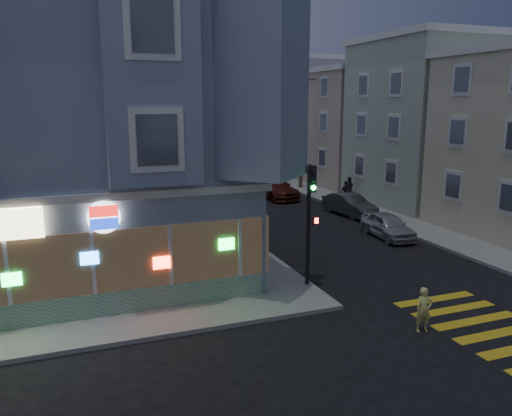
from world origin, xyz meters
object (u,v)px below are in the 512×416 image
utility_pole (302,129)px  street_tree_near (274,135)px  street_tree_far (245,131)px  parked_car_b (350,205)px  fire_hydrant (361,207)px  parked_car_c (274,188)px  pedestrian_b (346,193)px  pedestrian_a (349,188)px  parked_car_a (388,226)px  traffic_signal (311,205)px  running_child (424,310)px  parked_car_d (265,174)px

utility_pole → street_tree_near: size_ratio=1.70×
street_tree_far → parked_car_b: street_tree_far is taller
street_tree_near → fire_hydrant: (-0.90, -15.92, -3.42)m
parked_car_c → parked_car_b: bearing=-77.0°
pedestrian_b → fire_hydrant: size_ratio=2.29×
pedestrian_a → fire_hydrant: 4.61m
parked_car_a → traffic_signal: size_ratio=0.83×
pedestrian_b → parked_car_b: size_ratio=0.39×
pedestrian_b → parked_car_a: pedestrian_b is taller
street_tree_far → pedestrian_b: 21.42m
parked_car_b → traffic_signal: bearing=-134.1°
parked_car_a → parked_car_b: (0.88, 5.20, 0.03)m
street_tree_far → parked_car_b: (-1.50, -23.61, -3.27)m
running_child → parked_car_a: size_ratio=0.37×
pedestrian_a → parked_car_b: pedestrian_a is taller
running_child → pedestrian_b: (7.41, 17.05, 0.24)m
street_tree_near → fire_hydrant: 16.30m
street_tree_near → traffic_signal: size_ratio=1.17×
parked_car_b → traffic_signal: (-7.91, -10.23, 2.53)m
pedestrian_a → traffic_signal: traffic_signal is taller
street_tree_near → pedestrian_a: (0.80, -11.65, -3.00)m
running_child → parked_car_d: 29.51m
pedestrian_b → parked_car_d: (-1.15, 11.79, -0.24)m
traffic_signal → fire_hydrant: (8.51, 9.93, -2.69)m
parked_car_c → traffic_signal: size_ratio=1.13×
street_tree_far → street_tree_near: bearing=-90.0°
street_tree_far → running_child: street_tree_far is taller
pedestrian_a → pedestrian_b: 1.93m
utility_pole → street_tree_near: (0.20, 6.00, -0.86)m
pedestrian_b → street_tree_near: bearing=-94.1°
street_tree_near → running_child: bearing=-104.4°
parked_car_d → traffic_signal: 25.80m
street_tree_near → traffic_signal: bearing=-110.0°
street_tree_far → fire_hydrant: size_ratio=7.72×
parked_car_a → parked_car_d: 19.41m
street_tree_near → parked_car_c: 9.91m
parked_car_c → street_tree_near: bearing=63.6°
parked_car_a → parked_car_c: (-1.22, 12.14, 0.10)m
parked_car_c → fire_hydrant: (2.70, -7.25, -0.23)m
pedestrian_b → fire_hydrant: pedestrian_b is taller
street_tree_near → pedestrian_b: 13.55m
parked_car_d → parked_car_b: bearing=-92.7°
street_tree_near → running_child: 31.40m
street_tree_near → parked_car_b: size_ratio=1.31×
pedestrian_a → parked_car_b: 4.58m
street_tree_near → pedestrian_b: size_ratio=3.37×
fire_hydrant → parked_car_a: bearing=-106.8°
street_tree_near → parked_car_b: 16.02m
parked_car_a → parked_car_d: (0.88, 19.39, 0.06)m
street_tree_far → pedestrian_a: bearing=-87.7°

